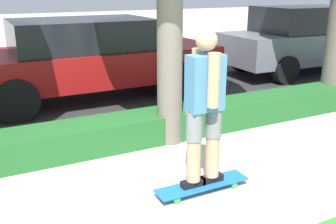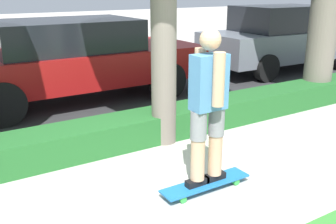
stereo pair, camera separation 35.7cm
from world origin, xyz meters
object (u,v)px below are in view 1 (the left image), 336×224
at_px(skateboard, 202,185).
at_px(parked_car_middle, 89,57).
at_px(skater_person, 204,106).
at_px(parked_car_rear, 305,39).

height_order(skateboard, parked_car_middle, parked_car_middle).
bearing_deg(parked_car_middle, skater_person, -90.06).
xyz_separation_m(skater_person, parked_car_rear, (5.47, 4.03, -0.12)).
distance_m(skateboard, skater_person, 0.88).
bearing_deg(skater_person, skateboard, -179.10).
bearing_deg(parked_car_rear, skater_person, -141.73).
xyz_separation_m(skateboard, parked_car_rear, (5.47, 4.03, 0.75)).
xyz_separation_m(skater_person, parked_car_middle, (0.02, 4.12, -0.15)).
relative_size(skateboard, parked_car_rear, 0.24).
xyz_separation_m(skateboard, skater_person, (0.00, 0.00, 0.88)).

